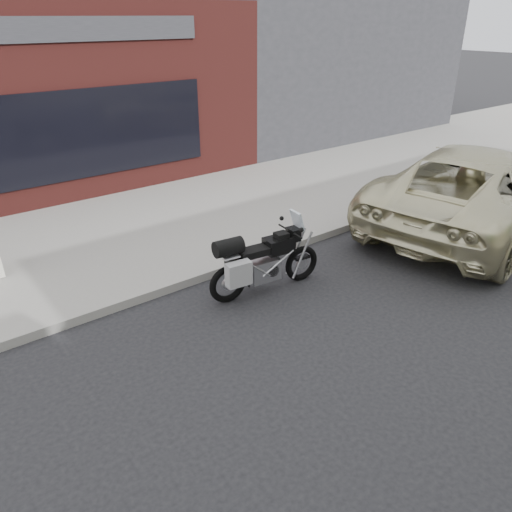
% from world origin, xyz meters
% --- Properties ---
extents(ground, '(120.00, 120.00, 0.00)m').
position_xyz_m(ground, '(0.00, 0.00, 0.00)').
color(ground, black).
rests_on(ground, ground).
extents(near_sidewalk, '(44.00, 6.00, 0.15)m').
position_xyz_m(near_sidewalk, '(0.00, 7.00, 0.07)').
color(near_sidewalk, gray).
rests_on(near_sidewalk, ground).
extents(neighbour_building, '(10.00, 10.00, 6.00)m').
position_xyz_m(neighbour_building, '(10.00, 14.00, 3.00)').
color(neighbour_building, '#2C2D32').
rests_on(neighbour_building, ground).
extents(motorcycle, '(2.07, 0.67, 1.31)m').
position_xyz_m(motorcycle, '(0.47, 3.11, 0.57)').
color(motorcycle, black).
rests_on(motorcycle, ground).
extents(minivan, '(6.73, 4.06, 1.75)m').
position_xyz_m(minivan, '(5.92, 2.59, 0.87)').
color(minivan, beige).
rests_on(minivan, ground).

